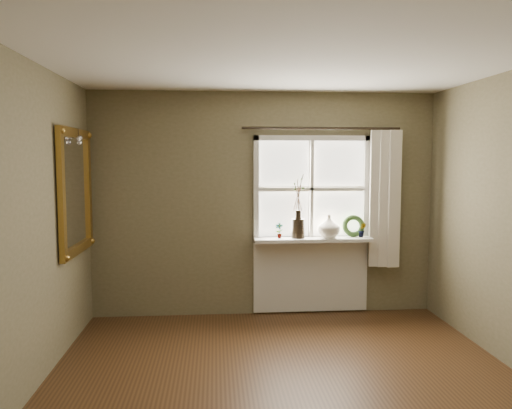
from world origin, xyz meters
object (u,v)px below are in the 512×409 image
(dark_jug, at_px, (298,228))
(gilt_mirror, at_px, (76,191))
(wreath, at_px, (353,228))
(cream_vase, at_px, (329,226))

(dark_jug, xyz_separation_m, gilt_mirror, (-2.34, -0.54, 0.48))
(dark_jug, xyz_separation_m, wreath, (0.66, 0.04, -0.01))
(dark_jug, height_order, cream_vase, cream_vase)
(cream_vase, distance_m, gilt_mirror, 2.79)
(cream_vase, xyz_separation_m, gilt_mirror, (-2.70, -0.54, 0.45))
(cream_vase, relative_size, gilt_mirror, 0.21)
(gilt_mirror, bearing_deg, wreath, 10.85)
(wreath, bearing_deg, cream_vase, -166.13)
(cream_vase, bearing_deg, gilt_mirror, -168.79)
(dark_jug, relative_size, cream_vase, 0.83)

